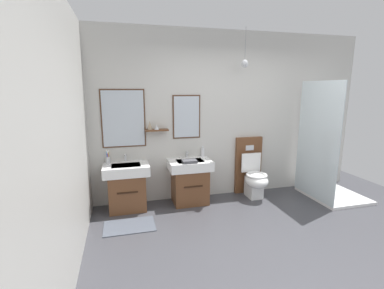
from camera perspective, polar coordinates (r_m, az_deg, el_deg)
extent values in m
cube|color=#3D3D42|center=(3.65, 18.55, -20.18)|extent=(6.00, 4.98, 0.10)
cube|color=beige|center=(4.76, 7.56, 5.95)|extent=(4.80, 0.12, 2.75)
cube|color=#4C301E|center=(4.34, -14.02, 5.24)|extent=(0.66, 0.02, 0.89)
cube|color=silver|center=(4.33, -14.02, 5.23)|extent=(0.62, 0.01, 0.85)
cube|color=#4C301E|center=(4.47, -1.15, 5.75)|extent=(0.45, 0.02, 0.70)
cube|color=silver|center=(4.46, -1.12, 5.74)|extent=(0.41, 0.01, 0.66)
cube|color=brown|center=(4.33, -7.30, 2.98)|extent=(0.36, 0.14, 0.02)
cone|color=gray|center=(4.31, -8.73, 3.97)|extent=(0.08, 0.08, 0.14)
cone|color=silver|center=(4.31, -7.32, 3.62)|extent=(0.08, 0.08, 0.08)
cylinder|color=gray|center=(4.59, 11.00, 19.76)|extent=(0.01, 0.01, 0.50)
sphere|color=silver|center=(4.56, 10.85, 16.04)|extent=(0.11, 0.11, 0.11)
cylinder|color=gray|center=(4.54, 11.02, 19.96)|extent=(0.01, 0.01, 0.48)
sphere|color=silver|center=(4.50, 10.87, 16.30)|extent=(0.09, 0.09, 0.09)
cube|color=beige|center=(2.65, -26.26, 0.41)|extent=(0.12, 3.78, 2.75)
cube|color=#474C56|center=(3.97, -12.81, -16.14)|extent=(0.68, 0.44, 0.01)
cube|color=brown|center=(4.40, -13.27, -9.42)|extent=(0.54, 0.46, 0.56)
cube|color=black|center=(4.16, -13.21, -9.70)|extent=(0.30, 0.01, 0.02)
cube|color=white|center=(4.29, -13.49, -5.01)|extent=(0.68, 0.49, 0.15)
cube|color=silver|center=(4.25, -13.51, -4.36)|extent=(0.42, 0.27, 0.03)
cylinder|color=silver|center=(4.45, -13.63, -2.71)|extent=(0.03, 0.03, 0.11)
cylinder|color=silver|center=(4.38, -13.64, -2.27)|extent=(0.02, 0.11, 0.02)
cube|color=brown|center=(4.53, -0.49, -8.51)|extent=(0.54, 0.46, 0.56)
cube|color=black|center=(4.29, 0.29, -8.72)|extent=(0.30, 0.01, 0.02)
cube|color=white|center=(4.42, -0.50, -4.21)|extent=(0.68, 0.49, 0.15)
cube|color=silver|center=(4.37, -0.40, -3.57)|extent=(0.42, 0.27, 0.03)
cylinder|color=silver|center=(4.57, -1.10, -2.00)|extent=(0.03, 0.03, 0.11)
cylinder|color=silver|center=(4.51, -0.94, -1.57)|extent=(0.02, 0.11, 0.02)
cube|color=brown|center=(5.00, 11.45, -4.13)|extent=(0.48, 0.10, 1.00)
cube|color=silver|center=(4.88, 11.87, -0.67)|extent=(0.15, 0.01, 0.09)
cube|color=white|center=(4.88, 12.67, -8.66)|extent=(0.22, 0.30, 0.34)
ellipsoid|color=white|center=(4.76, 13.19, -7.28)|extent=(0.37, 0.46, 0.24)
torus|color=white|center=(4.73, 13.24, -6.19)|extent=(0.35, 0.35, 0.04)
cube|color=white|center=(4.87, 12.13, -3.66)|extent=(0.35, 0.03, 0.33)
cylinder|color=silver|center=(4.43, -16.99, -3.07)|extent=(0.07, 0.07, 0.09)
cylinder|color=yellow|center=(4.41, -16.85, -2.38)|extent=(0.01, 0.02, 0.16)
cube|color=white|center=(4.39, -16.92, -1.36)|extent=(0.01, 0.02, 0.03)
cylinder|color=#DB3847|center=(4.42, -17.02, -2.43)|extent=(0.01, 0.01, 0.15)
cube|color=white|center=(4.41, -17.08, -1.47)|extent=(0.01, 0.02, 0.03)
cylinder|color=#2D84DB|center=(4.41, -17.20, -2.34)|extent=(0.02, 0.03, 0.17)
cube|color=white|center=(4.40, -17.32, -1.21)|extent=(0.01, 0.02, 0.03)
cylinder|color=purple|center=(4.40, -17.04, -2.52)|extent=(0.02, 0.03, 0.15)
cube|color=white|center=(4.37, -17.14, -1.60)|extent=(0.01, 0.02, 0.03)
cylinder|color=white|center=(4.61, 2.22, -1.64)|extent=(0.06, 0.06, 0.15)
cylinder|color=silver|center=(4.59, 2.23, -0.53)|extent=(0.02, 0.02, 0.04)
cube|color=#47474C|center=(4.25, -0.54, -3.51)|extent=(0.22, 0.16, 0.04)
cube|color=white|center=(5.40, 27.15, -9.33)|extent=(0.84, 0.96, 0.05)
cube|color=silver|center=(4.88, 24.50, 0.69)|extent=(0.02, 0.96, 1.90)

